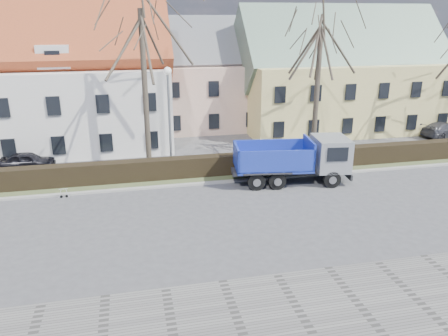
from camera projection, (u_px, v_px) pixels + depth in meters
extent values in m
plane|color=#434346|center=(198.00, 217.00, 22.61)|extent=(120.00, 120.00, 0.00)
cube|color=slate|center=(238.00, 322.00, 14.75)|extent=(80.00, 5.00, 0.08)
cube|color=gray|center=(186.00, 185.00, 26.84)|extent=(80.00, 0.30, 0.12)
cube|color=#434F2C|center=(183.00, 176.00, 28.32)|extent=(80.00, 3.00, 0.10)
cube|color=black|center=(183.00, 168.00, 27.94)|extent=(60.00, 0.90, 1.30)
imported|color=black|center=(28.00, 161.00, 29.57)|extent=(3.61, 1.60, 1.21)
imported|color=#3B3B41|center=(444.00, 129.00, 37.73)|extent=(4.69, 2.88, 1.27)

